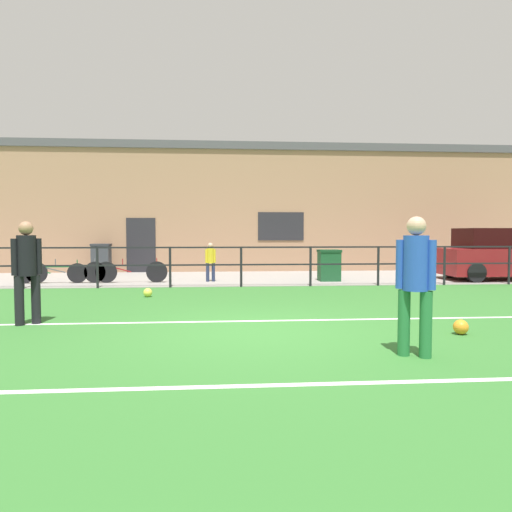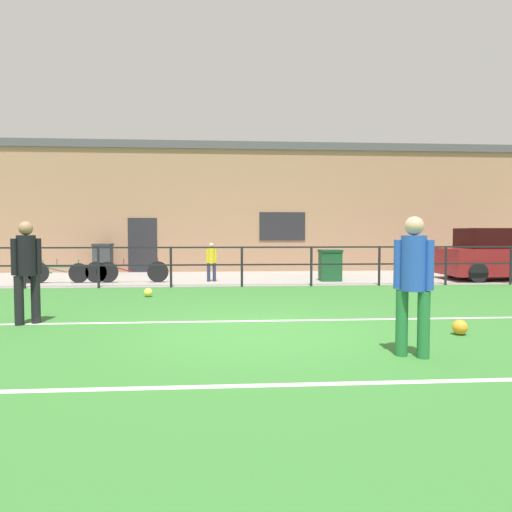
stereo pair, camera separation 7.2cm
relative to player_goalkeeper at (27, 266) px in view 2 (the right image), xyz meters
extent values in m
cube|color=#33702D|center=(3.86, -0.81, -1.01)|extent=(60.00, 44.00, 0.04)
cube|color=white|center=(3.86, 0.00, -0.99)|extent=(36.00, 0.11, 0.00)
cube|color=white|center=(3.86, -3.49, -0.99)|extent=(36.00, 0.11, 0.00)
cube|color=gray|center=(3.86, 7.69, -0.98)|extent=(48.00, 5.00, 0.02)
cylinder|color=black|center=(-2.14, 5.19, -0.41)|extent=(0.07, 0.07, 1.15)
cylinder|color=black|center=(-0.14, 5.19, -0.41)|extent=(0.07, 0.07, 1.15)
cylinder|color=black|center=(1.86, 5.19, -0.41)|extent=(0.07, 0.07, 1.15)
cylinder|color=black|center=(3.86, 5.19, -0.41)|extent=(0.07, 0.07, 1.15)
cylinder|color=black|center=(5.86, 5.19, -0.41)|extent=(0.07, 0.07, 1.15)
cylinder|color=black|center=(7.86, 5.19, -0.41)|extent=(0.07, 0.07, 1.15)
cylinder|color=black|center=(9.86, 5.19, -0.41)|extent=(0.07, 0.07, 1.15)
cylinder|color=black|center=(11.86, 5.19, -0.41)|extent=(0.07, 0.07, 1.15)
cube|color=black|center=(3.86, 5.19, 0.14)|extent=(36.00, 0.04, 0.04)
cube|color=black|center=(3.86, 5.19, -0.36)|extent=(36.00, 0.04, 0.04)
cube|color=#A37A5B|center=(3.86, 11.39, 1.39)|extent=(28.00, 2.40, 4.76)
cube|color=#232328|center=(0.26, 10.17, 0.06)|extent=(1.10, 0.04, 2.10)
cube|color=#232328|center=(5.66, 10.17, 0.80)|extent=(1.80, 0.04, 1.10)
cube|color=#4C4C51|center=(3.86, 11.39, 3.92)|extent=(28.00, 2.56, 0.30)
cylinder|color=black|center=(0.11, 0.07, -0.58)|extent=(0.15, 0.15, 0.83)
cylinder|color=black|center=(-0.11, -0.07, -0.58)|extent=(0.15, 0.15, 0.83)
cylinder|color=black|center=(0.00, 0.00, 0.18)|extent=(0.31, 0.31, 0.68)
sphere|color=#A37556|center=(0.00, 0.00, 0.64)|extent=(0.23, 0.23, 0.23)
cylinder|color=black|center=(0.16, 0.10, 0.16)|extent=(0.11, 0.11, 0.61)
cylinder|color=black|center=(-0.16, -0.10, 0.16)|extent=(0.11, 0.11, 0.61)
cylinder|color=#237038|center=(5.54, -2.45, -0.57)|extent=(0.15, 0.15, 0.83)
cylinder|color=#237038|center=(5.77, -2.58, -0.57)|extent=(0.15, 0.15, 0.83)
cylinder|color=blue|center=(5.66, -2.52, 0.19)|extent=(0.31, 0.31, 0.69)
sphere|color=tan|center=(5.66, -2.52, 0.65)|extent=(0.24, 0.24, 0.24)
cylinder|color=blue|center=(5.50, -2.42, 0.17)|extent=(0.11, 0.11, 0.61)
cylinder|color=blue|center=(5.82, -2.61, 0.17)|extent=(0.11, 0.11, 0.61)
sphere|color=#E5E04C|center=(1.51, 3.28, -0.88)|extent=(0.21, 0.21, 0.21)
sphere|color=orange|center=(6.89, -1.34, -0.88)|extent=(0.23, 0.23, 0.23)
cylinder|color=#232D4C|center=(3.05, 6.55, -0.68)|extent=(0.10, 0.10, 0.57)
cylinder|color=#232D4C|center=(2.88, 6.52, -0.68)|extent=(0.10, 0.10, 0.57)
cylinder|color=gold|center=(2.96, 6.53, -0.16)|extent=(0.21, 0.21, 0.47)
sphere|color=tan|center=(2.96, 6.53, 0.16)|extent=(0.16, 0.16, 0.16)
cylinder|color=gold|center=(3.09, 6.55, -0.17)|extent=(0.07, 0.07, 0.42)
cylinder|color=gold|center=(2.84, 6.51, -0.17)|extent=(0.07, 0.07, 0.42)
cube|color=maroon|center=(12.43, 6.44, -0.38)|extent=(3.97, 1.69, 0.85)
cube|color=black|center=(12.23, 6.44, 0.37)|extent=(2.38, 1.42, 0.65)
cylinder|color=black|center=(11.08, 5.63, -0.67)|extent=(0.60, 0.18, 0.60)
cylinder|color=black|center=(11.08, 7.25, -0.67)|extent=(0.60, 0.18, 0.60)
cylinder|color=black|center=(-2.59, 6.39, -0.67)|extent=(0.60, 0.04, 0.60)
cylinder|color=black|center=(-1.04, 6.39, -0.67)|extent=(0.60, 0.04, 0.60)
cube|color=#1E6633|center=(-1.81, 6.39, -0.47)|extent=(1.21, 0.04, 0.04)
cube|color=#1E6633|center=(-2.20, 6.39, -0.57)|extent=(0.76, 0.03, 0.22)
cylinder|color=#1E6633|center=(-2.09, 6.39, -0.37)|extent=(0.03, 0.03, 0.20)
cylinder|color=#1E6633|center=(-1.04, 6.39, -0.40)|extent=(0.03, 0.03, 0.28)
cylinder|color=black|center=(-0.18, 6.39, -0.65)|extent=(0.65, 0.04, 0.65)
cylinder|color=black|center=(1.33, 6.39, -0.65)|extent=(0.65, 0.04, 0.65)
cube|color=maroon|center=(0.57, 6.39, -0.44)|extent=(1.18, 0.04, 0.04)
cube|color=maroon|center=(0.20, 6.39, -0.54)|extent=(0.74, 0.03, 0.23)
cylinder|color=maroon|center=(0.31, 6.39, -0.34)|extent=(0.03, 0.03, 0.20)
cylinder|color=maroon|center=(1.33, 6.39, -0.37)|extent=(0.03, 0.03, 0.28)
cylinder|color=black|center=(-2.23, 6.39, -0.65)|extent=(0.65, 0.04, 0.65)
cylinder|color=black|center=(-0.52, 6.39, -0.65)|extent=(0.65, 0.04, 0.65)
cube|color=#4C5156|center=(-1.37, 6.39, -0.44)|extent=(1.34, 0.04, 0.04)
cube|color=#4C5156|center=(-1.80, 6.39, -0.54)|extent=(0.84, 0.03, 0.23)
cylinder|color=#4C5156|center=(-1.67, 6.39, -0.34)|extent=(0.03, 0.03, 0.20)
cylinder|color=#4C5156|center=(-0.52, 6.39, -0.37)|extent=(0.03, 0.03, 0.28)
cube|color=#33383D|center=(-1.10, 9.59, -0.45)|extent=(0.64, 0.53, 1.03)
cube|color=#282C30|center=(-1.10, 9.59, 0.10)|extent=(0.67, 0.57, 0.08)
cube|color=#194C28|center=(6.70, 6.43, -0.52)|extent=(0.65, 0.54, 0.90)
cube|color=#143D20|center=(6.70, 6.43, -0.02)|extent=(0.69, 0.58, 0.08)
camera|label=1|loc=(3.21, -8.18, 0.57)|focal=33.12mm
camera|label=2|loc=(3.28, -8.19, 0.57)|focal=33.12mm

